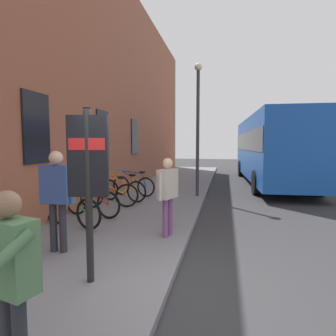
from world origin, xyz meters
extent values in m
plane|color=#2D2D30|center=(6.00, -1.00, 0.00)|extent=(60.00, 60.00, 0.00)
cube|color=slate|center=(8.00, 1.75, 0.06)|extent=(24.00, 3.50, 0.12)
cube|color=#9E563D|center=(9.00, 3.80, 4.50)|extent=(22.00, 0.60, 9.00)
cube|color=black|center=(2.00, 3.48, 2.40)|extent=(0.90, 0.06, 1.60)
cube|color=black|center=(5.50, 3.48, 2.40)|extent=(0.90, 0.06, 1.60)
cube|color=black|center=(9.00, 3.48, 2.40)|extent=(0.90, 0.06, 1.60)
torus|color=black|center=(2.28, 3.27, 0.48)|extent=(0.25, 0.71, 0.72)
torus|color=black|center=(2.01, 2.25, 0.48)|extent=(0.25, 0.71, 0.72)
cylinder|color=#267F3F|center=(2.14, 2.74, 0.76)|extent=(0.30, 0.99, 0.58)
cylinder|color=#267F3F|center=(2.16, 2.81, 1.00)|extent=(0.26, 0.83, 0.09)
cylinder|color=#267F3F|center=(2.03, 2.33, 0.73)|extent=(0.08, 0.19, 0.51)
cube|color=black|center=(2.05, 2.40, 1.02)|extent=(0.15, 0.22, 0.06)
cylinder|color=#267F3F|center=(2.27, 3.22, 1.08)|extent=(0.47, 0.15, 0.02)
torus|color=black|center=(3.20, 3.24, 0.48)|extent=(0.21, 0.72, 0.72)
torus|color=black|center=(2.99, 2.21, 0.48)|extent=(0.21, 0.72, 0.72)
cylinder|color=#B21E1E|center=(3.09, 2.70, 0.76)|extent=(0.24, 1.00, 0.58)
cylinder|color=#B21E1E|center=(3.10, 2.77, 1.00)|extent=(0.21, 0.84, 0.09)
cylinder|color=#B21E1E|center=(3.00, 2.28, 0.73)|extent=(0.07, 0.19, 0.51)
cube|color=black|center=(3.02, 2.36, 1.02)|extent=(0.14, 0.22, 0.06)
cylinder|color=#B21E1E|center=(3.19, 3.19, 1.08)|extent=(0.47, 0.12, 0.02)
torus|color=black|center=(4.03, 3.20, 0.48)|extent=(0.28, 0.70, 0.72)
torus|color=black|center=(4.36, 2.21, 0.48)|extent=(0.28, 0.70, 0.72)
cylinder|color=orange|center=(4.20, 2.68, 0.76)|extent=(0.36, 0.98, 0.58)
cylinder|color=orange|center=(4.18, 2.75, 1.00)|extent=(0.30, 0.82, 0.09)
cylinder|color=orange|center=(4.34, 2.28, 0.73)|extent=(0.09, 0.19, 0.51)
cube|color=black|center=(4.32, 2.35, 1.02)|extent=(0.16, 0.22, 0.06)
cylinder|color=orange|center=(4.05, 3.16, 1.08)|extent=(0.46, 0.17, 0.02)
torus|color=black|center=(5.27, 3.16, 0.48)|extent=(0.20, 0.72, 0.72)
torus|color=black|center=(5.07, 2.13, 0.48)|extent=(0.20, 0.72, 0.72)
cylinder|color=orange|center=(5.17, 2.62, 0.76)|extent=(0.23, 1.01, 0.58)
cylinder|color=orange|center=(5.18, 2.69, 1.00)|extent=(0.20, 0.84, 0.09)
cylinder|color=orange|center=(5.08, 2.20, 0.73)|extent=(0.07, 0.19, 0.51)
cube|color=black|center=(5.10, 2.28, 1.02)|extent=(0.14, 0.22, 0.06)
cylinder|color=orange|center=(5.26, 3.11, 1.08)|extent=(0.48, 0.12, 0.02)
torus|color=black|center=(6.32, 3.13, 0.48)|extent=(0.20, 0.72, 0.72)
torus|color=black|center=(6.10, 2.11, 0.48)|extent=(0.20, 0.72, 0.72)
cylinder|color=#1E4CA5|center=(6.20, 2.60, 0.76)|extent=(0.24, 1.00, 0.58)
cylinder|color=#1E4CA5|center=(6.22, 2.67, 1.00)|extent=(0.21, 0.84, 0.09)
cylinder|color=#1E4CA5|center=(6.12, 2.18, 0.73)|extent=(0.07, 0.19, 0.51)
cube|color=black|center=(6.13, 2.25, 1.02)|extent=(0.14, 0.22, 0.06)
cylinder|color=#1E4CA5|center=(6.31, 3.09, 1.08)|extent=(0.47, 0.12, 0.02)
cylinder|color=black|center=(-0.18, 1.10, 1.32)|extent=(0.10, 0.10, 2.40)
cube|color=black|center=(-0.18, 1.10, 1.87)|extent=(0.17, 0.56, 1.10)
cube|color=red|center=(-0.18, 1.10, 2.03)|extent=(0.17, 0.50, 0.16)
cube|color=#1951B2|center=(11.45, -3.00, 1.85)|extent=(10.59, 2.92, 3.00)
cube|color=black|center=(11.45, -3.00, 2.21)|extent=(10.38, 2.95, 0.90)
cylinder|color=black|center=(8.14, -4.33, 0.50)|extent=(1.01, 0.29, 1.00)
cylinder|color=black|center=(8.05, -1.93, 0.50)|extent=(1.01, 0.29, 1.00)
cylinder|color=black|center=(14.86, -4.07, 0.50)|extent=(1.01, 0.29, 1.00)
cylinder|color=black|center=(14.76, -1.67, 0.50)|extent=(1.01, 0.29, 1.00)
cylinder|color=#723F72|center=(2.03, 0.41, 0.52)|extent=(0.12, 0.12, 0.80)
cylinder|color=#723F72|center=(1.87, 0.47, 0.52)|extent=(0.12, 0.12, 0.80)
cube|color=#B2A599|center=(1.95, 0.44, 1.22)|extent=(0.52, 0.39, 0.60)
sphere|color=#D8AD8C|center=(1.95, 0.44, 1.64)|extent=(0.22, 0.22, 0.22)
cylinder|color=#B2A599|center=(2.19, 0.35, 1.18)|extent=(0.09, 0.09, 0.54)
cylinder|color=#B2A599|center=(1.70, 0.54, 1.18)|extent=(0.09, 0.09, 0.54)
cylinder|color=#26262D|center=(0.72, 2.26, 0.56)|extent=(0.13, 0.13, 0.88)
cylinder|color=#26262D|center=(0.72, 2.08, 0.56)|extent=(0.13, 0.13, 0.88)
cube|color=#334C8C|center=(0.72, 2.17, 1.34)|extent=(0.26, 0.52, 0.66)
sphere|color=#D8AD8C|center=(0.72, 2.17, 1.80)|extent=(0.24, 0.24, 0.24)
cylinder|color=#334C8C|center=(0.71, 2.46, 1.29)|extent=(0.10, 0.10, 0.59)
cylinder|color=#334C8C|center=(0.72, 1.88, 1.29)|extent=(0.10, 0.10, 0.59)
cylinder|color=#26262D|center=(-1.85, 0.98, 0.50)|extent=(0.11, 0.11, 0.77)
cube|color=#4C724C|center=(-1.87, 0.90, 1.18)|extent=(0.33, 0.49, 0.58)
sphere|color=#8C664C|center=(-1.87, 0.90, 1.58)|extent=(0.21, 0.21, 0.21)
cylinder|color=#4C724C|center=(-2.09, 0.73, 1.27)|extent=(0.41, 0.26, 0.32)
cylinder|color=#333338|center=(6.75, 0.30, 2.41)|extent=(0.12, 0.12, 4.58)
sphere|color=silver|center=(6.75, 0.30, 4.82)|extent=(0.28, 0.28, 0.28)
camera|label=1|loc=(-3.68, -0.72, 2.03)|focal=30.12mm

